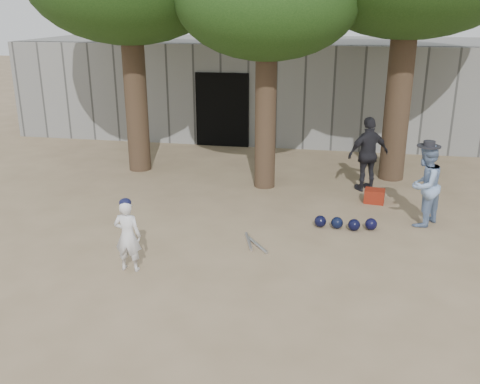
% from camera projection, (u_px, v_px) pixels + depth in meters
% --- Properties ---
extents(ground, '(70.00, 70.00, 0.00)m').
position_uv_depth(ground, '(194.00, 263.00, 8.91)').
color(ground, '#937C5E').
rests_on(ground, ground).
extents(boy_player, '(0.44, 0.29, 1.19)m').
position_uv_depth(boy_player, '(128.00, 236.00, 8.49)').
color(boy_player, silver).
rests_on(boy_player, ground).
extents(spectator_blue, '(0.94, 0.99, 1.61)m').
position_uv_depth(spectator_blue, '(424.00, 185.00, 10.22)').
color(spectator_blue, '#7F9AC4').
rests_on(spectator_blue, ground).
extents(spectator_dark, '(1.08, 0.86, 1.71)m').
position_uv_depth(spectator_dark, '(368.00, 154.00, 12.16)').
color(spectator_dark, black).
rests_on(spectator_dark, ground).
extents(red_bag, '(0.46, 0.37, 0.30)m').
position_uv_depth(red_bag, '(374.00, 196.00, 11.59)').
color(red_bag, maroon).
rests_on(red_bag, ground).
extents(back_building, '(16.00, 5.24, 3.00)m').
position_uv_depth(back_building, '(273.00, 86.00, 18.00)').
color(back_building, gray).
rests_on(back_building, ground).
extents(helmet_row, '(1.19, 0.33, 0.23)m').
position_uv_depth(helmet_row, '(346.00, 223.00, 10.23)').
color(helmet_row, black).
rests_on(helmet_row, ground).
extents(bat_pile, '(0.55, 0.78, 0.06)m').
position_uv_depth(bat_pile, '(253.00, 243.00, 9.59)').
color(bat_pile, silver).
rests_on(bat_pile, ground).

